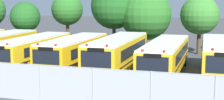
{
  "coord_description": "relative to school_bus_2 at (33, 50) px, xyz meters",
  "views": [
    {
      "loc": [
        10.55,
        -25.12,
        5.49
      ],
      "look_at": [
        3.17,
        0.0,
        1.6
      ],
      "focal_mm": 54.94,
      "sensor_mm": 36.0,
      "label": 1
    }
  ],
  "objects": [
    {
      "name": "ground_plane",
      "position": [
        3.66,
        -0.04,
        -1.33
      ],
      "size": [
        160.0,
        160.0,
        0.0
      ],
      "primitive_type": "plane",
      "color": "#424244"
    },
    {
      "name": "tree_3",
      "position": [
        4.59,
        8.58,
        3.45
      ],
      "size": [
        4.73,
        4.73,
        7.18
      ],
      "color": "#4C3823",
      "rests_on": "ground_plane"
    },
    {
      "name": "tree_5",
      "position": [
        13.09,
        10.02,
        2.53
      ],
      "size": [
        3.86,
        3.86,
        5.85
      ],
      "color": "#4C3823",
      "rests_on": "ground_plane"
    },
    {
      "name": "school_bus_3",
      "position": [
        3.77,
        -0.27,
        0.04
      ],
      "size": [
        2.62,
        9.6,
        2.59
      ],
      "rotation": [
        0.0,
        0.0,
        3.12
      ],
      "color": "yellow",
      "rests_on": "ground_plane"
    },
    {
      "name": "tree_1",
      "position": [
        -5.27,
        7.91,
        2.31
      ],
      "size": [
        3.26,
        3.26,
        5.22
      ],
      "color": "#4C3823",
      "rests_on": "ground_plane"
    },
    {
      "name": "school_bus_2",
      "position": [
        0.0,
        0.0,
        0.0
      ],
      "size": [
        2.52,
        9.95,
        2.51
      ],
      "rotation": [
        0.0,
        0.0,
        3.14
      ],
      "color": "yellow",
      "rests_on": "ground_plane"
    },
    {
      "name": "chainlink_fence",
      "position": [
        3.98,
        -9.1,
        -0.26
      ],
      "size": [
        27.01,
        0.07,
        2.06
      ],
      "color": "#9EA0A3",
      "rests_on": "ground_plane"
    },
    {
      "name": "school_bus_4",
      "position": [
        7.37,
        -0.28,
        0.11
      ],
      "size": [
        2.59,
        10.24,
        2.73
      ],
      "rotation": [
        0.0,
        0.0,
        3.13
      ],
      "color": "yellow",
      "rests_on": "ground_plane"
    },
    {
      "name": "school_bus_6",
      "position": [
        14.85,
        0.1,
        0.1
      ],
      "size": [
        2.78,
        10.2,
        2.7
      ],
      "rotation": [
        0.0,
        0.0,
        3.16
      ],
      "color": "yellow",
      "rests_on": "ground_plane"
    },
    {
      "name": "tree_2",
      "position": [
        -1.22,
        9.6,
        3.13
      ],
      "size": [
        3.46,
        3.46,
        6.11
      ],
      "color": "#4C3823",
      "rests_on": "ground_plane"
    },
    {
      "name": "school_bus_5",
      "position": [
        10.97,
        0.01,
        0.01
      ],
      "size": [
        2.59,
        10.84,
        2.52
      ],
      "rotation": [
        0.0,
        0.0,
        3.12
      ],
      "color": "yellow",
      "rests_on": "ground_plane"
    },
    {
      "name": "tree_4",
      "position": [
        7.61,
        8.95,
        2.77
      ],
      "size": [
        5.19,
        5.19,
        6.57
      ],
      "color": "#4C3823",
      "rests_on": "ground_plane"
    }
  ]
}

